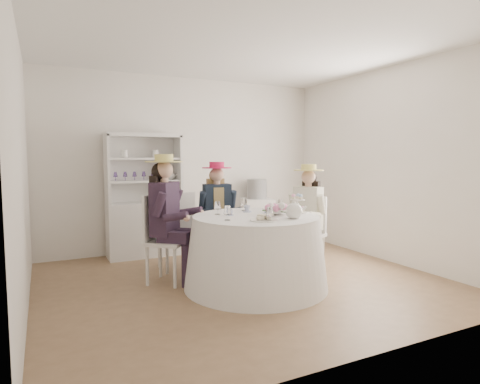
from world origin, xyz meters
name	(u,v)px	position (x,y,z in m)	size (l,w,h in m)	color
ground	(244,281)	(0.00, 0.00, 0.00)	(4.50, 4.50, 0.00)	brown
ceiling	(244,46)	(0.00, 0.00, 2.70)	(4.50, 4.50, 0.00)	white
wall_back	(187,164)	(0.00, 2.00, 1.35)	(4.50, 4.50, 0.00)	silver
wall_front	(373,173)	(0.00, -2.00, 1.35)	(4.50, 4.50, 0.00)	silver
wall_left	(21,169)	(-2.25, 0.00, 1.35)	(4.50, 4.50, 0.00)	silver
wall_right	(387,165)	(2.25, 0.00, 1.35)	(4.50, 4.50, 0.00)	silver
tea_table	(256,252)	(0.04, -0.22, 0.40)	(1.61, 1.61, 0.81)	white
hutch	(144,213)	(-0.75, 1.76, 0.64)	(1.09, 0.46, 1.80)	silver
side_table	(257,221)	(1.13, 1.75, 0.38)	(0.49, 0.49, 0.76)	silver
hatbox	(257,189)	(1.13, 1.75, 0.93)	(0.33, 0.33, 0.33)	black
guest_left	(167,211)	(-0.81, 0.36, 0.84)	(0.64, 0.62, 1.49)	silver
guest_mid	(217,207)	(0.01, 0.81, 0.79)	(0.52, 0.54, 1.40)	silver
guest_right	(307,210)	(1.00, 0.14, 0.77)	(0.58, 0.52, 1.37)	silver
spare_chair	(177,228)	(-0.55, 0.79, 0.55)	(0.43, 0.43, 1.02)	silver
teacup_a	(230,213)	(-0.22, -0.09, 0.84)	(0.08, 0.08, 0.06)	white
teacup_b	(247,209)	(0.08, 0.08, 0.84)	(0.07, 0.07, 0.07)	white
teacup_c	(269,209)	(0.29, -0.07, 0.85)	(0.09, 0.09, 0.07)	white
flower_bowl	(274,212)	(0.27, -0.24, 0.84)	(0.24, 0.24, 0.06)	white
flower_arrangement	(275,207)	(0.24, -0.31, 0.91)	(0.20, 0.20, 0.08)	pink
table_teapot	(294,211)	(0.30, -0.59, 0.89)	(0.25, 0.18, 0.19)	white
sandwich_plate	(264,219)	(-0.06, -0.57, 0.83)	(0.29, 0.29, 0.06)	white
cupcake_stand	(297,206)	(0.58, -0.24, 0.89)	(0.23, 0.23, 0.22)	white
stemware_set	(256,209)	(0.04, -0.22, 0.88)	(0.91, 0.96, 0.15)	white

